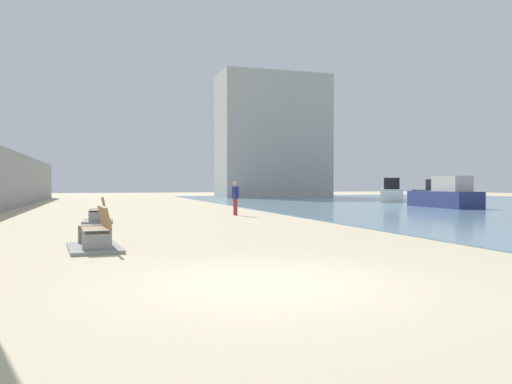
% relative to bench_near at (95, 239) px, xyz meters
% --- Properties ---
extents(ground_plane, '(120.00, 120.00, 0.00)m').
position_rel_bench_near_xyz_m(ground_plane, '(2.47, 13.14, -0.23)').
color(ground_plane, '#C6B793').
extents(bench_near, '(1.29, 2.19, 0.98)m').
position_rel_bench_near_xyz_m(bench_near, '(0.00, 0.00, 0.00)').
color(bench_near, gray).
rests_on(bench_near, ground).
extents(bench_far, '(1.16, 2.13, 0.98)m').
position_rel_bench_near_xyz_m(bench_far, '(0.06, 8.51, 0.00)').
color(bench_far, gray).
rests_on(bench_far, ground).
extents(person_walking, '(0.27, 0.51, 1.60)m').
position_rel_bench_near_xyz_m(person_walking, '(6.20, 10.86, 0.69)').
color(person_walking, '#B22D33').
rests_on(person_walking, ground).
extents(boat_far_right, '(2.26, 5.09, 1.94)m').
position_rel_bench_near_xyz_m(boat_far_right, '(36.27, 36.24, 0.50)').
color(boat_far_right, black).
rests_on(boat_far_right, water_bay).
extents(boat_mid_bay, '(2.06, 5.51, 1.91)m').
position_rel_bench_near_xyz_m(boat_mid_bay, '(20.27, 13.93, 0.51)').
color(boat_mid_bay, navy).
rests_on(boat_mid_bay, water_bay).
extents(boat_outer, '(3.74, 4.58, 1.91)m').
position_rel_bench_near_xyz_m(boat_outer, '(22.58, 23.48, 0.52)').
color(boat_outer, white).
rests_on(boat_outer, water_bay).
extents(harbor_building, '(12.00, 6.00, 13.49)m').
position_rel_bench_near_xyz_m(harbor_building, '(18.63, 41.14, 6.51)').
color(harbor_building, '#ADAAA3').
rests_on(harbor_building, ground).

